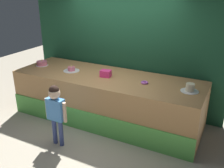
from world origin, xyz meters
TOP-DOWN VIEW (x-y plane):
  - ground_plane at (0.00, 0.00)m, footprint 12.00×12.00m
  - stage_platform at (0.00, 0.63)m, footprint 3.85×1.29m
  - curtain_backdrop at (0.00, 1.37)m, footprint 4.48×0.08m
  - child_figure at (-0.31, -0.59)m, footprint 0.43×0.20m
  - pink_box at (0.00, 0.61)m, footprint 0.22×0.18m
  - donut at (0.82, 0.61)m, footprint 0.13×0.13m
  - cake_left at (-1.64, 0.60)m, footprint 0.27×0.27m
  - cake_center at (-0.82, 0.59)m, footprint 0.34×0.34m
  - cake_right at (1.64, 0.61)m, footprint 0.31×0.31m

SIDE VIEW (x-z plane):
  - ground_plane at x=0.00m, z-range 0.00..0.00m
  - stage_platform at x=0.00m, z-range 0.00..0.95m
  - child_figure at x=-0.31m, z-range 0.16..1.29m
  - donut at x=0.82m, z-range 0.95..0.99m
  - cake_center at x=-0.82m, z-range 0.91..1.05m
  - cake_left at x=-1.64m, z-range 0.92..1.08m
  - cake_right at x=1.64m, z-range 0.93..1.08m
  - pink_box at x=0.00m, z-range 0.95..1.08m
  - curtain_backdrop at x=0.00m, z-range 0.00..3.19m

